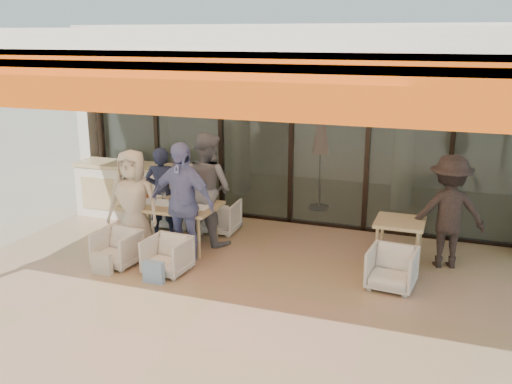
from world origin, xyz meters
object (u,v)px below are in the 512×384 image
diner_navy (162,192)px  side_chair (392,267)px  host_counter (125,190)px  chair_far_right (220,215)px  chair_near_right (167,254)px  side_table (400,227)px  diner_grey (207,188)px  diner_cream (133,203)px  chair_near_left (117,247)px  standing_woman (448,212)px  diner_periwinkle (182,203)px  dining_table (172,207)px  chair_far_left (177,209)px

diner_navy → side_chair: (3.95, -0.81, -0.46)m
host_counter → chair_far_right: (2.02, -0.20, -0.21)m
host_counter → chair_near_right: 2.92m
side_table → diner_grey: bearing=178.9°
host_counter → diner_cream: 2.01m
chair_near_left → standing_woman: size_ratio=0.35×
diner_periwinkle → dining_table: bearing=139.5°
chair_far_left → chair_far_right: size_ratio=1.06×
chair_near_right → side_chair: 3.16m
chair_far_left → chair_near_right: (0.84, -1.90, -0.04)m
chair_near_left → chair_near_right: 0.84m
diner_periwinkle → side_chair: diner_periwinkle is taller
chair_far_left → standing_woman: standing_woman is taller
host_counter → side_table: host_counter is taller
diner_periwinkle → chair_far_left: bearing=127.4°
side_chair → standing_woman: standing_woman is taller
chair_far_left → diner_periwinkle: 1.74m
side_table → side_chair: size_ratio=1.17×
chair_far_left → standing_woman: 4.63m
side_chair → chair_near_right: bearing=-164.1°
host_counter → chair_near_left: bearing=-60.7°
chair_near_left → diner_navy: bearing=95.2°
host_counter → diner_navy: 1.39m
side_chair → side_table: bearing=95.1°
diner_grey → diner_navy: bearing=19.2°
dining_table → diner_cream: diner_cream is taller
diner_navy → chair_far_right: bearing=-163.8°
chair_far_left → host_counter: bearing=-10.1°
chair_far_right → chair_near_left: (-0.84, -1.90, -0.02)m
diner_navy → side_chair: 4.05m
diner_grey → side_table: size_ratio=2.48×
chair_far_left → diner_cream: 1.49m
diner_cream → diner_periwinkle: diner_periwinkle is taller
chair_near_left → standing_woman: standing_woman is taller
chair_near_left → diner_periwinkle: bearing=35.9°
dining_table → diner_grey: diner_grey is taller
chair_near_left → diner_cream: size_ratio=0.36×
diner_cream → side_chair: 3.98m
diner_grey → side_chair: 3.27m
chair_near_right → standing_woman: size_ratio=0.35×
dining_table → side_chair: dining_table is taller
diner_grey → chair_near_right: bearing=109.2°
chair_near_left → diner_grey: diner_grey is taller
chair_near_left → side_table: size_ratio=0.81×
diner_grey → chair_far_right: bearing=-70.8°
diner_navy → diner_grey: diner_grey is taller
chair_near_left → chair_near_right: bearing=5.2°
chair_near_left → chair_near_right: same height
chair_far_right → diner_periwinkle: 1.53m
chair_far_right → diner_grey: size_ratio=0.35×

